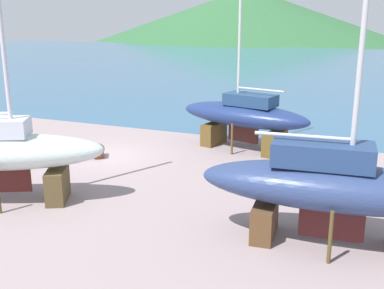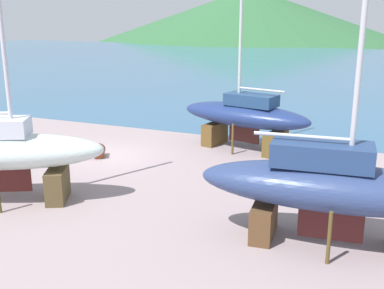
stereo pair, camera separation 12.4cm
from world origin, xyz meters
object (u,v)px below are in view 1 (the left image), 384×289
Objects in this scene: sailboat_small_center at (3,153)px; barrel_rust_far at (316,163)px; sailboat_mid_port at (244,116)px; sailboat_large_starboard at (333,186)px; barrel_tipped_left at (98,151)px.

barrel_rust_far is at bearing 13.40° from sailboat_small_center.
barrel_rust_far is at bearing 166.96° from sailboat_mid_port.
sailboat_large_starboard is 8.10m from barrel_rust_far.
barrel_tipped_left is at bearing 63.93° from sailboat_small_center.
sailboat_mid_port is at bearing 155.08° from barrel_rust_far.
sailboat_large_starboard is 13.48m from barrel_tipped_left.
barrel_rust_far is at bearing 95.99° from sailboat_large_starboard.
sailboat_small_center is 14.02m from barrel_rust_far.
sailboat_small_center is (-6.52, -10.83, 0.17)m from sailboat_mid_port.
sailboat_large_starboard is at bearing -23.65° from barrel_tipped_left.
barrel_rust_far is (10.71, 8.89, -1.73)m from sailboat_small_center.
sailboat_mid_port reaches higher than barrel_rust_far.
sailboat_small_center is at bearing -179.80° from sailboat_large_starboard.
sailboat_mid_port is at bearing 115.39° from sailboat_large_starboard.
sailboat_small_center is at bearing 70.85° from sailboat_mid_port.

